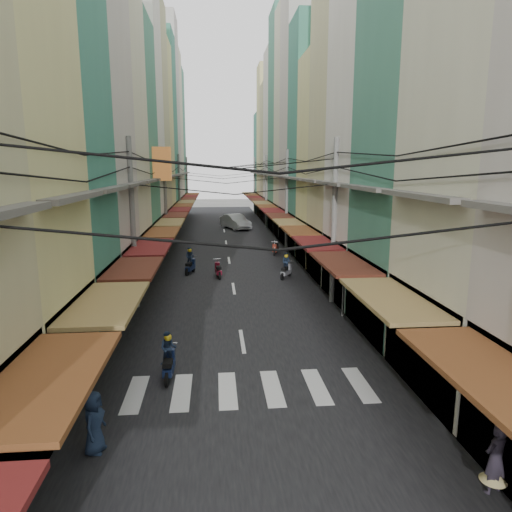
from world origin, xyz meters
TOP-DOWN VIEW (x-y plane):
  - ground at (0.00, 0.00)m, footprint 160.00×160.00m
  - road at (0.00, 20.00)m, footprint 10.00×80.00m
  - sidewalk_left at (-6.50, 20.00)m, footprint 3.00×80.00m
  - sidewalk_right at (6.50, 20.00)m, footprint 3.00×80.00m
  - crosswalk at (-0.00, -6.00)m, footprint 7.55×2.40m
  - building_row_left at (-7.92, 16.56)m, footprint 7.80×67.67m
  - building_row_right at (7.92, 16.45)m, footprint 7.80×68.98m
  - utility_poles at (0.00, 15.01)m, footprint 10.20×66.13m
  - white_car at (1.30, 31.43)m, footprint 6.22×4.29m
  - bicycle at (6.90, -3.00)m, footprint 1.50×0.83m
  - moving_scooters at (-0.13, 7.10)m, footprint 6.80×22.77m
  - parked_scooters at (4.36, -4.09)m, footprint 13.16×14.24m
  - pedestrians at (-4.40, 1.95)m, footprint 12.67×25.71m
  - market_umbrella at (6.00, -5.47)m, footprint 2.31×2.31m
  - traffic_sign at (4.78, 0.67)m, footprint 0.10×0.65m

SIDE VIEW (x-z plane):
  - ground at x=0.00m, z-range 0.00..0.00m
  - white_car at x=1.30m, z-range -1.02..1.02m
  - bicycle at x=6.90m, z-range -0.49..0.49m
  - road at x=0.00m, z-range 0.00..0.02m
  - crosswalk at x=0.00m, z-range 0.02..0.03m
  - sidewalk_left at x=-6.50m, z-range 0.00..0.06m
  - sidewalk_right at x=6.50m, z-range 0.00..0.06m
  - parked_scooters at x=4.36m, z-range -0.02..0.93m
  - moving_scooters at x=-0.13m, z-range -0.38..1.36m
  - pedestrians at x=-4.40m, z-range -0.07..2.15m
  - market_umbrella at x=6.00m, z-range 0.93..3.36m
  - traffic_sign at x=4.78m, z-range 0.68..3.62m
  - utility_poles at x=0.00m, z-range 2.49..10.69m
  - building_row_right at x=7.92m, z-range -1.89..20.71m
  - building_row_left at x=-7.92m, z-range -2.07..21.63m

